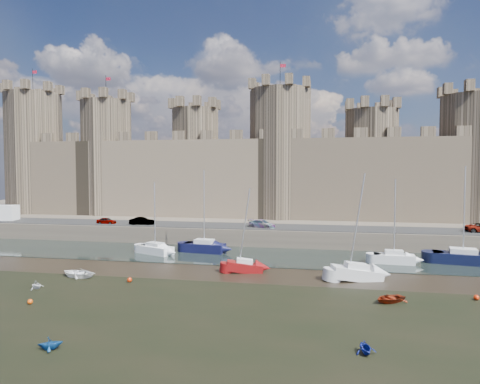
{
  "coord_description": "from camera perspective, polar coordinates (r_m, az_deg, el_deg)",
  "views": [
    {
      "loc": [
        9.56,
        -29.8,
        11.18
      ],
      "look_at": [
        -0.37,
        22.0,
        8.39
      ],
      "focal_mm": 32.0,
      "sensor_mm": 36.0,
      "label": 1
    }
  ],
  "objects": [
    {
      "name": "ground",
      "position": [
        33.23,
        -6.82,
        -16.65
      ],
      "size": [
        160.0,
        160.0,
        0.0
      ],
      "primitive_type": "plane",
      "color": "black",
      "rests_on": "ground"
    },
    {
      "name": "seaweed_patch",
      "position": [
        27.98,
        -10.8,
        -20.57
      ],
      "size": [
        70.0,
        34.0,
        0.01
      ],
      "primitive_type": "cube",
      "color": "black",
      "rests_on": "ground"
    },
    {
      "name": "water_channel",
      "position": [
        55.76,
        0.77,
        -8.5
      ],
      "size": [
        160.0,
        12.0,
        0.08
      ],
      "primitive_type": "cube",
      "color": "black",
      "rests_on": "ground"
    },
    {
      "name": "quay",
      "position": [
        90.85,
        4.76,
        -3.26
      ],
      "size": [
        160.0,
        60.0,
        2.5
      ],
      "primitive_type": "cube",
      "color": "#4C443A",
      "rests_on": "ground"
    },
    {
      "name": "road",
      "position": [
        65.08,
        2.32,
        -4.6
      ],
      "size": [
        160.0,
        7.0,
        0.1
      ],
      "primitive_type": "cube",
      "color": "black",
      "rests_on": "quay"
    },
    {
      "name": "castle",
      "position": [
        78.47,
        3.4,
        3.38
      ],
      "size": [
        108.5,
        11.0,
        29.0
      ],
      "color": "#42382B",
      "rests_on": "quay"
    },
    {
      "name": "car_0",
      "position": [
        71.27,
        -17.37,
        -3.68
      ],
      "size": [
        3.19,
        1.48,
        1.06
      ],
      "primitive_type": "imported",
      "rotation": [
        0.0,
        0.0,
        1.49
      ],
      "color": "gray",
      "rests_on": "quay"
    },
    {
      "name": "car_1",
      "position": [
        68.44,
        -12.95,
        -3.81
      ],
      "size": [
        3.95,
        1.86,
        1.25
      ],
      "primitive_type": "imported",
      "rotation": [
        0.0,
        0.0,
        1.72
      ],
      "color": "gray",
      "rests_on": "quay"
    },
    {
      "name": "car_2",
      "position": [
        63.78,
        2.96,
        -4.26
      ],
      "size": [
        4.48,
        2.91,
        1.21
      ],
      "primitive_type": "imported",
      "rotation": [
        0.0,
        0.0,
        1.25
      ],
      "color": "gray",
      "rests_on": "quay"
    },
    {
      "name": "sailboat_0",
      "position": [
        57.82,
        -11.25,
        -7.43
      ],
      "size": [
        5.41,
        3.78,
        9.43
      ],
      "rotation": [
        0.0,
        0.0,
        -0.4
      ],
      "color": "white",
      "rests_on": "ground"
    },
    {
      "name": "sailboat_1",
      "position": [
        57.95,
        -4.78,
        -7.25
      ],
      "size": [
        5.74,
        2.81,
        11.06
      ],
      "rotation": [
        0.0,
        0.0,
        -0.12
      ],
      "color": "black",
      "rests_on": "ground"
    },
    {
      "name": "sailboat_2",
      "position": [
        54.19,
        19.84,
        -8.2
      ],
      "size": [
        4.73,
        2.13,
        9.95
      ],
      "rotation": [
        0.0,
        0.0,
        -0.07
      ],
      "color": "silver",
      "rests_on": "ground"
    },
    {
      "name": "sailboat_3",
      "position": [
        57.31,
        27.59,
        -7.69
      ],
      "size": [
        6.89,
        3.61,
        11.5
      ],
      "rotation": [
        0.0,
        0.0,
        -0.17
      ],
      "color": "black",
      "rests_on": "ground"
    },
    {
      "name": "sailboat_4",
      "position": [
        47.21,
        0.62,
        -9.81
      ],
      "size": [
        4.17,
        2.31,
        9.2
      ],
      "rotation": [
        0.0,
        0.0,
        0.21
      ],
      "color": "maroon",
      "rests_on": "ground"
    },
    {
      "name": "sailboat_5",
      "position": [
        45.53,
        15.28,
        -10.3
      ],
      "size": [
        5.37,
        3.24,
        10.86
      ],
      "rotation": [
        0.0,
        0.0,
        0.27
      ],
      "color": "silver",
      "rests_on": "ground"
    },
    {
      "name": "dinghy_1",
      "position": [
        30.45,
        -23.98,
        -17.98
      ],
      "size": [
        1.82,
        1.69,
        0.79
      ],
      "primitive_type": "imported",
      "rotation": [
        1.57,
        0.0,
        1.88
      ],
      "color": "#154D94",
      "rests_on": "ground"
    },
    {
      "name": "dinghy_3",
      "position": [
        45.09,
        -25.51,
        -11.13
      ],
      "size": [
        1.8,
        1.68,
        0.76
      ],
      "primitive_type": "imported",
      "rotation": [
        1.57,
        0.0,
        1.2
      ],
      "color": "silver",
      "rests_on": "ground"
    },
    {
      "name": "dinghy_4",
      "position": [
        39.2,
        19.33,
        -13.26
      ],
      "size": [
        3.6,
        3.5,
        0.61
      ],
      "primitive_type": "imported",
      "rotation": [
        1.57,
        0.0,
        5.41
      ],
      "color": "maroon",
      "rests_on": "ground"
    },
    {
      "name": "dinghy_5",
      "position": [
        28.51,
        16.34,
        -19.36
      ],
      "size": [
        1.56,
        1.7,
        0.75
      ],
      "primitive_type": "imported",
      "rotation": [
        1.57,
        0.0,
        0.26
      ],
      "color": "navy",
      "rests_on": "ground"
    },
    {
      "name": "dinghy_6",
      "position": [
        48.4,
        -20.88,
        -10.07
      ],
      "size": [
        4.25,
        3.48,
        0.77
      ],
      "primitive_type": "imported",
      "rotation": [
        1.57,
        0.0,
        4.47
      ],
      "color": "white",
      "rests_on": "ground"
    },
    {
      "name": "buoy_1",
      "position": [
        44.57,
        -14.51,
        -11.28
      ],
      "size": [
        0.48,
        0.48,
        0.48
      ],
      "primitive_type": "sphere",
      "color": "red",
      "rests_on": "ground"
    },
    {
      "name": "buoy_3",
      "position": [
        42.71,
        28.98,
        -12.21
      ],
      "size": [
        0.47,
        0.47,
        0.47
      ],
      "primitive_type": "sphere",
      "color": "red",
      "rests_on": "ground"
    },
    {
      "name": "buoy_4",
      "position": [
        40.51,
        -26.2,
        -12.99
      ],
      "size": [
        0.44,
        0.44,
        0.44
      ],
      "primitive_type": "sphere",
      "color": "#D84609",
      "rests_on": "ground"
    }
  ]
}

